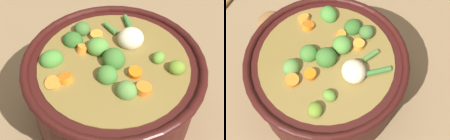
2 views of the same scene
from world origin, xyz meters
The scene contains 3 objects.
ground_plane centered at (0.00, 0.00, 0.00)m, with size 1.10×1.10×0.00m, color #8C704C.
cooking_pot centered at (0.00, 0.00, 0.08)m, with size 0.33×0.33×0.18m.
wooden_spoon centered at (-0.10, 0.31, 0.01)m, with size 0.23×0.23×0.01m.
Camera 2 is at (-0.11, -0.28, 0.65)m, focal length 48.52 mm.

